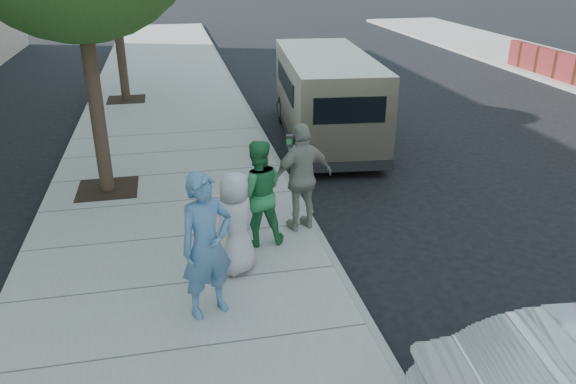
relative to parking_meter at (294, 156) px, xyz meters
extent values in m
plane|color=black|center=(-1.25, -0.77, -1.18)|extent=(120.00, 120.00, 0.00)
cube|color=gray|center=(-2.25, -0.77, -1.11)|extent=(5.00, 60.00, 0.15)
cube|color=gray|center=(0.19, -0.77, -1.11)|extent=(0.12, 60.00, 0.16)
cube|color=black|center=(-3.55, 1.63, -1.03)|extent=(1.20, 1.20, 0.01)
cylinder|color=#38281E|center=(-3.55, 1.63, 0.95)|extent=(0.28, 0.28, 3.96)
cube|color=black|center=(-3.55, 9.23, -1.03)|extent=(1.20, 1.20, 0.01)
cylinder|color=#38281E|center=(-3.55, 9.23, 0.73)|extent=(0.28, 0.28, 3.52)
cylinder|color=gray|center=(0.00, 0.00, -0.47)|extent=(0.06, 0.06, 1.13)
cube|color=gray|center=(0.00, 0.00, 0.14)|extent=(0.23, 0.13, 0.08)
cube|color=#2D2D30|center=(-0.08, 0.03, 0.28)|extent=(0.15, 0.13, 0.22)
cube|color=#2D2D30|center=(0.08, -0.03, 0.28)|extent=(0.15, 0.13, 0.22)
cube|color=tan|center=(1.76, 4.13, 0.05)|extent=(2.58, 5.71, 2.04)
cube|color=tan|center=(2.06, 7.14, -0.45)|extent=(1.93, 0.75, 0.87)
cube|color=black|center=(1.49, 1.36, 0.41)|extent=(1.53, 0.17, 0.56)
cylinder|color=black|center=(1.05, 6.03, -0.79)|extent=(0.34, 0.80, 0.78)
cylinder|color=black|center=(2.84, 5.86, -0.79)|extent=(0.34, 0.80, 0.78)
cylinder|color=black|center=(0.68, 2.29, -0.79)|extent=(0.34, 0.80, 0.78)
cylinder|color=black|center=(2.47, 2.11, -0.79)|extent=(0.34, 0.80, 0.78)
imported|color=teal|center=(-1.84, -3.05, -0.02)|extent=(0.87, 0.73, 2.01)
imported|color=#287A40|center=(-0.88, -1.24, -0.14)|extent=(0.88, 0.69, 1.79)
imported|color=#B4B4B7|center=(-1.35, -2.07, -0.23)|extent=(0.93, 0.89, 1.60)
imported|color=gray|center=(-0.05, -0.88, -0.08)|extent=(1.20, 0.73, 1.90)
camera|label=1|loc=(-2.14, -9.48, 3.49)|focal=35.00mm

